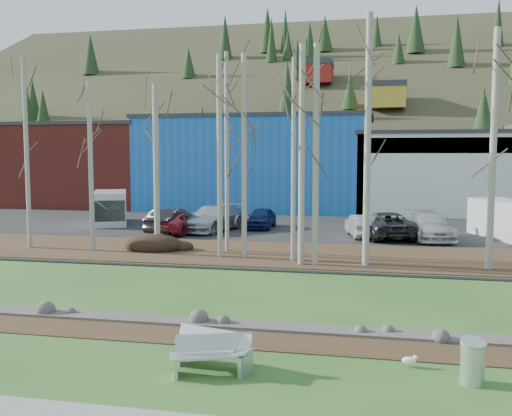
% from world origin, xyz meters
% --- Properties ---
extents(ground, '(200.00, 200.00, 0.00)m').
position_xyz_m(ground, '(0.00, 0.00, 0.00)').
color(ground, '#2A561E').
rests_on(ground, ground).
extents(dirt_strip, '(80.00, 1.80, 0.03)m').
position_xyz_m(dirt_strip, '(0.00, 2.10, 0.01)').
color(dirt_strip, '#382616').
rests_on(dirt_strip, ground).
extents(near_bank_rocks, '(80.00, 0.80, 0.50)m').
position_xyz_m(near_bank_rocks, '(0.00, 3.10, 0.00)').
color(near_bank_rocks, '#47423D').
rests_on(near_bank_rocks, ground).
extents(river, '(80.00, 8.00, 0.90)m').
position_xyz_m(river, '(0.00, 7.20, 0.00)').
color(river, black).
rests_on(river, ground).
extents(far_bank_rocks, '(80.00, 0.80, 0.46)m').
position_xyz_m(far_bank_rocks, '(0.00, 11.30, 0.00)').
color(far_bank_rocks, '#47423D').
rests_on(far_bank_rocks, ground).
extents(far_bank, '(80.00, 7.00, 0.15)m').
position_xyz_m(far_bank, '(0.00, 14.50, 0.07)').
color(far_bank, '#382616').
rests_on(far_bank, ground).
extents(parking_lot, '(80.00, 14.00, 0.14)m').
position_xyz_m(parking_lot, '(0.00, 25.00, 0.07)').
color(parking_lot, black).
rests_on(parking_lot, ground).
extents(building_brick, '(16.32, 12.24, 7.80)m').
position_xyz_m(building_brick, '(-24.00, 39.00, 3.91)').
color(building_brick, maroon).
rests_on(building_brick, ground).
extents(building_blue, '(20.40, 12.24, 8.30)m').
position_xyz_m(building_blue, '(-6.00, 39.00, 4.16)').
color(building_blue, '#1A5EB4').
rests_on(building_blue, ground).
extents(building_white, '(18.36, 12.24, 6.80)m').
position_xyz_m(building_white, '(12.00, 38.98, 3.41)').
color(building_white, white).
rests_on(building_white, ground).
extents(hillside, '(160.00, 72.00, 35.00)m').
position_xyz_m(hillside, '(0.00, 84.00, 17.50)').
color(hillside, '#2E2A1B').
rests_on(hillside, ground).
extents(bench_intact, '(1.82, 1.07, 0.87)m').
position_xyz_m(bench_intact, '(0.72, -0.43, 0.44)').
color(bench_intact, silver).
rests_on(bench_intact, ground).
extents(bench_damaged, '(2.02, 1.11, 0.86)m').
position_xyz_m(bench_damaged, '(0.71, -0.07, 0.43)').
color(bench_damaged, silver).
rests_on(bench_damaged, ground).
extents(litter_bin, '(0.67, 0.67, 0.88)m').
position_xyz_m(litter_bin, '(6.38, 0.14, 0.44)').
color(litter_bin, silver).
rests_on(litter_bin, ground).
extents(seagull, '(0.40, 0.19, 0.29)m').
position_xyz_m(seagull, '(5.12, 0.87, 0.16)').
color(seagull, gold).
rests_on(seagull, ground).
extents(dirt_mound, '(2.97, 2.09, 0.58)m').
position_xyz_m(dirt_mound, '(-6.51, 14.31, 0.44)').
color(dirt_mound, black).
rests_on(dirt_mound, far_bank).
extents(birch_0, '(0.24, 0.24, 8.33)m').
position_xyz_m(birch_0, '(-9.41, 13.54, 4.31)').
color(birch_0, '#B7B4A7').
rests_on(birch_0, far_bank).
extents(birch_1, '(0.22, 0.22, 9.55)m').
position_xyz_m(birch_1, '(-13.01, 13.70, 4.92)').
color(birch_1, '#B7B4A7').
rests_on(birch_1, far_bank).
extents(birch_2, '(0.29, 0.29, 8.20)m').
position_xyz_m(birch_2, '(-6.32, 14.35, 4.25)').
color(birch_2, '#B7B4A7').
rests_on(birch_2, far_bank).
extents(birch_3, '(0.24, 0.24, 9.31)m').
position_xyz_m(birch_3, '(-1.57, 13.13, 4.80)').
color(birch_3, '#B7B4A7').
rests_on(birch_3, far_bank).
extents(birch_4, '(0.28, 0.28, 9.40)m').
position_xyz_m(birch_4, '(1.22, 12.03, 4.85)').
color(birch_4, '#B7B4A7').
rests_on(birch_4, far_bank).
extents(birch_5, '(0.20, 0.20, 9.70)m').
position_xyz_m(birch_5, '(-2.81, 14.76, 5.00)').
color(birch_5, '#B7B4A7').
rests_on(birch_5, far_bank).
extents(birch_6, '(0.20, 0.20, 8.98)m').
position_xyz_m(birch_6, '(0.76, 12.74, 4.64)').
color(birch_6, '#B7B4A7').
rests_on(birch_6, far_bank).
extents(birch_7, '(0.28, 0.28, 10.64)m').
position_xyz_m(birch_7, '(3.97, 12.36, 5.47)').
color(birch_7, '#B7B4A7').
rests_on(birch_7, far_bank).
extents(birch_8, '(0.28, 0.28, 9.86)m').
position_xyz_m(birch_8, '(9.03, 12.57, 5.08)').
color(birch_8, '#B7B4A7').
rests_on(birch_8, far_bank).
extents(birch_10, '(0.24, 0.24, 9.31)m').
position_xyz_m(birch_10, '(-2.73, 13.13, 4.80)').
color(birch_10, '#B7B4A7').
rests_on(birch_10, far_bank).
extents(birch_11, '(0.28, 0.28, 9.40)m').
position_xyz_m(birch_11, '(1.82, 12.03, 4.85)').
color(birch_11, '#B7B4A7').
rests_on(birch_11, far_bank).
extents(car_0, '(1.87, 4.63, 1.50)m').
position_xyz_m(car_0, '(-7.83, 20.50, 0.89)').
color(car_0, black).
rests_on(car_0, parking_lot).
extents(car_1, '(2.91, 4.96, 1.30)m').
position_xyz_m(car_1, '(-7.23, 20.50, 0.79)').
color(car_1, maroon).
rests_on(car_1, parking_lot).
extents(car_2, '(3.45, 5.87, 1.60)m').
position_xyz_m(car_2, '(-5.56, 21.80, 0.94)').
color(car_2, '#A4A9AD').
rests_on(car_2, parking_lot).
extents(car_3, '(1.58, 3.88, 1.32)m').
position_xyz_m(car_3, '(-2.83, 23.69, 0.80)').
color(car_3, '#0F1C4B').
rests_on(car_3, parking_lot).
extents(car_4, '(2.21, 4.15, 1.30)m').
position_xyz_m(car_4, '(3.66, 20.99, 0.79)').
color(car_4, '#A9A9AB').
rests_on(car_4, parking_lot).
extents(car_5, '(3.57, 5.75, 1.48)m').
position_xyz_m(car_5, '(5.01, 20.95, 0.88)').
color(car_5, '#2B2A2D').
rests_on(car_5, parking_lot).
extents(car_6, '(2.79, 5.45, 1.52)m').
position_xyz_m(car_6, '(7.38, 20.80, 0.90)').
color(car_6, '#B8B8BA').
rests_on(car_6, parking_lot).
extents(van_white, '(3.58, 5.34, 2.16)m').
position_xyz_m(van_white, '(11.80, 22.07, 1.22)').
color(van_white, white).
rests_on(van_white, parking_lot).
extents(van_grey, '(4.04, 5.53, 2.23)m').
position_xyz_m(van_grey, '(-13.42, 23.78, 1.26)').
color(van_grey, '#BBBEBF').
rests_on(van_grey, parking_lot).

